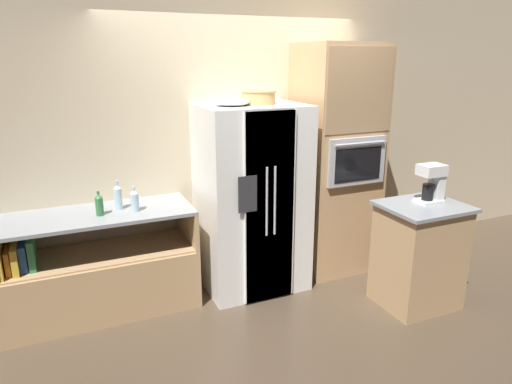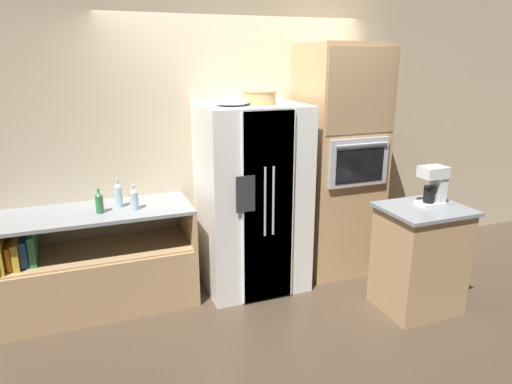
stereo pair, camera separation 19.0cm
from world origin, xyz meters
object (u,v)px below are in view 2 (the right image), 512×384
(wall_oven, at_px, (339,161))
(bottle_tall, at_px, (119,195))
(wicker_basket, at_px, (259,96))
(bottle_wide, at_px, (134,198))
(coffee_maker, at_px, (434,183))
(refrigerator, at_px, (253,198))
(fruit_bowl, at_px, (231,102))
(bottle_short, at_px, (99,202))

(wall_oven, relative_size, bottle_tall, 8.91)
(bottle_tall, bearing_deg, wicker_basket, -5.21)
(bottle_wide, bearing_deg, coffee_maker, -20.68)
(refrigerator, relative_size, coffee_maker, 5.22)
(wicker_basket, xyz_separation_m, bottle_wide, (-1.13, 0.01, -0.81))
(refrigerator, bearing_deg, bottle_tall, 175.24)
(wall_oven, relative_size, bottle_wide, 10.64)
(refrigerator, height_order, fruit_bowl, fruit_bowl)
(wall_oven, bearing_deg, wicker_basket, -176.12)
(wicker_basket, relative_size, bottle_wide, 1.45)
(wall_oven, bearing_deg, coffee_maker, -69.40)
(bottle_tall, height_order, bottle_short, bottle_tall)
(bottle_wide, distance_m, coffee_maker, 2.53)
(bottle_tall, relative_size, bottle_short, 1.24)
(bottle_tall, distance_m, bottle_short, 0.19)
(wall_oven, distance_m, bottle_short, 2.29)
(wicker_basket, bearing_deg, bottle_short, 179.22)
(coffee_maker, bearing_deg, wall_oven, 110.60)
(bottle_short, bearing_deg, bottle_wide, -2.79)
(fruit_bowl, bearing_deg, wicker_basket, 6.19)
(wall_oven, bearing_deg, bottle_tall, 178.54)
(bottle_tall, xyz_separation_m, bottle_short, (-0.16, -0.09, -0.02))
(refrigerator, relative_size, bottle_wide, 8.14)
(wall_oven, height_order, bottle_wide, wall_oven)
(wicker_basket, relative_size, coffee_maker, 0.93)
(fruit_bowl, height_order, coffee_maker, fruit_bowl)
(wicker_basket, distance_m, bottle_tall, 1.48)
(bottle_short, distance_m, coffee_maker, 2.79)
(fruit_bowl, distance_m, bottle_tall, 1.25)
(refrigerator, distance_m, wall_oven, 0.97)
(wall_oven, xyz_separation_m, bottle_tall, (-2.12, 0.05, -0.13))
(refrigerator, distance_m, bottle_wide, 1.08)
(fruit_bowl, height_order, bottle_tall, fruit_bowl)
(refrigerator, height_order, wall_oven, wall_oven)
(wicker_basket, bearing_deg, coffee_maker, -35.70)
(wall_oven, height_order, coffee_maker, wall_oven)
(wicker_basket, relative_size, fruit_bowl, 0.98)
(bottle_short, bearing_deg, fruit_bowl, -2.40)
(refrigerator, bearing_deg, coffee_maker, -34.93)
(fruit_bowl, relative_size, bottle_tall, 1.24)
(fruit_bowl, xyz_separation_m, bottle_tall, (-0.98, 0.14, -0.76))
(bottle_tall, height_order, bottle_wide, bottle_tall)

